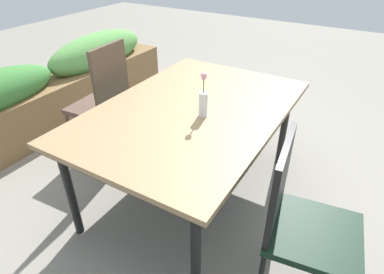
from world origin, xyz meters
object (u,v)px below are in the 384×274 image
at_px(dining_table, 192,115).
at_px(chair_far_side, 104,99).
at_px(chair_near_left, 300,218).
at_px(flower_vase, 203,99).
at_px(planter_box, 55,90).

xyz_separation_m(dining_table, chair_far_side, (0.04, 0.86, -0.10)).
bearing_deg(chair_near_left, dining_table, -121.89).
relative_size(chair_far_side, flower_vase, 3.56).
xyz_separation_m(chair_near_left, chair_far_side, (0.42, 1.71, 0.06)).
bearing_deg(chair_near_left, planter_box, -111.13).
distance_m(dining_table, chair_far_side, 0.86).
height_order(chair_near_left, planter_box, chair_near_left).
distance_m(chair_far_side, flower_vase, 1.01).
height_order(dining_table, flower_vase, flower_vase).
xyz_separation_m(dining_table, planter_box, (0.24, 1.75, -0.31)).
bearing_deg(chair_far_side, dining_table, -96.37).
distance_m(chair_near_left, flower_vase, 0.88).
bearing_deg(planter_box, flower_vase, -99.10).
height_order(chair_near_left, flower_vase, flower_vase).
height_order(flower_vase, planter_box, flower_vase).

